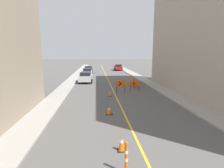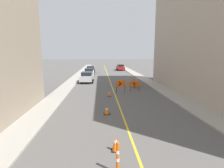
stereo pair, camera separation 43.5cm
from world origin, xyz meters
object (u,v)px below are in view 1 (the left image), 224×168
traffic_cone_third (109,110)px  parked_car_curb_near (86,77)px  delineator_post_front (126,160)px  parked_car_opposite_side (118,67)px  parked_car_curb_mid (87,72)px  parked_car_curb_far (88,70)px  arrow_barricade_primary (121,84)px  arrow_barricade_secondary (135,84)px  traffic_cone_second (121,144)px  traffic_cone_fourth (110,94)px

traffic_cone_third → parked_car_curb_near: (-2.45, 14.71, 0.51)m
delineator_post_front → traffic_cone_third: bearing=91.2°
parked_car_opposite_side → parked_car_curb_mid: bearing=-123.2°
parked_car_curb_near → parked_car_curb_far: same height
arrow_barricade_primary → parked_car_curb_far: bearing=96.9°
arrow_barricade_secondary → traffic_cone_second: bearing=-102.4°
arrow_barricade_primary → parked_car_curb_mid: size_ratio=0.32×
traffic_cone_fourth → traffic_cone_third: bearing=-94.9°
arrow_barricade_primary → parked_car_opposite_side: size_ratio=0.32×
traffic_cone_second → arrow_barricade_secondary: 12.86m
arrow_barricade_primary → arrow_barricade_secondary: arrow_barricade_primary is taller
parked_car_curb_near → traffic_cone_fourth: bearing=-69.7°
arrow_barricade_secondary → parked_car_curb_far: bearing=109.7°
traffic_cone_third → arrow_barricade_primary: bearing=75.3°
traffic_cone_fourth → delineator_post_front: (-0.32, -11.65, 0.27)m
traffic_cone_third → traffic_cone_second: bearing=-87.8°
arrow_barricade_primary → parked_car_curb_far: parked_car_curb_far is taller
arrow_barricade_primary → parked_car_curb_near: bearing=113.2°
arrow_barricade_secondary → parked_car_curb_far: (-6.16, 20.13, -0.04)m
traffic_cone_second → parked_car_curb_mid: size_ratio=0.15×
traffic_cone_second → parked_car_curb_far: parked_car_curb_far is taller
parked_car_curb_mid → parked_car_curb_far: same height
traffic_cone_second → arrow_barricade_secondary: size_ratio=0.57×
delineator_post_front → parked_car_opposite_side: parked_car_opposite_side is taller
traffic_cone_second → delineator_post_front: bearing=-92.0°
arrow_barricade_primary → traffic_cone_third: bearing=-109.8°
traffic_cone_second → parked_car_opposite_side: (4.73, 38.84, 0.47)m
parked_car_curb_far → arrow_barricade_secondary: bearing=-74.9°
traffic_cone_third → parked_car_curb_near: bearing=99.5°
parked_car_opposite_side → arrow_barricade_secondary: bearing=-94.6°
arrow_barricade_primary → parked_car_curb_mid: 15.64m
arrow_barricade_secondary → parked_car_curb_near: 9.33m
traffic_cone_third → parked_car_curb_mid: (-2.57, 21.84, 0.51)m
parked_car_curb_near → parked_car_curb_far: size_ratio=1.01×
arrow_barricade_secondary → parked_car_curb_mid: size_ratio=0.27×
delineator_post_front → arrow_barricade_primary: (1.66, 13.18, 0.46)m
parked_car_curb_mid → parked_car_curb_far: bearing=90.0°
traffic_cone_second → arrow_barricade_primary: size_ratio=0.48×
traffic_cone_second → delineator_post_front: delineator_post_front is taller
delineator_post_front → parked_car_curb_near: 21.23m
arrow_barricade_secondary → parked_car_opposite_side: bearing=89.7°
traffic_cone_second → traffic_cone_fourth: size_ratio=1.22×
arrow_barricade_secondary → parked_car_curb_near: bearing=132.6°
traffic_cone_third → parked_car_opposite_side: parked_car_opposite_side is taller
traffic_cone_third → parked_car_curb_far: 27.81m
parked_car_curb_near → arrow_barricade_secondary: bearing=-46.9°
traffic_cone_second → arrow_barricade_primary: 11.80m
parked_car_curb_near → parked_car_opposite_side: bearing=72.3°
parked_car_curb_mid → parked_car_curb_near: bearing=-89.7°
traffic_cone_third → parked_car_curb_near: 14.92m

